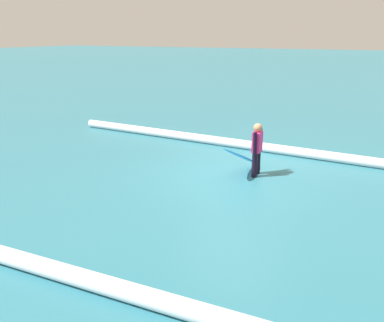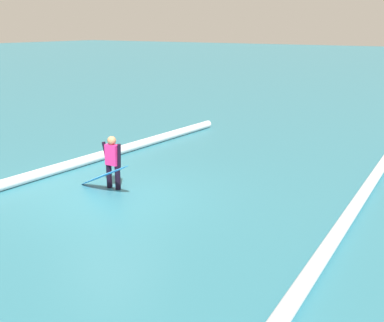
% 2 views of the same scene
% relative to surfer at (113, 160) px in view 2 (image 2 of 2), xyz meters
% --- Properties ---
extents(ground_plane, '(190.93, 190.93, 0.00)m').
position_rel_surfer_xyz_m(ground_plane, '(0.54, 0.24, -0.76)').
color(ground_plane, '#2B6D7D').
extents(surfer, '(0.22, 0.60, 1.37)m').
position_rel_surfer_xyz_m(surfer, '(0.00, 0.00, 0.00)').
color(surfer, black).
rests_on(surfer, ground_plane).
extents(surfboard, '(0.56, 1.93, 0.93)m').
position_rel_surfer_xyz_m(surfboard, '(0.36, 0.02, -0.32)').
color(surfboard, '#268CE5').
rests_on(surfboard, ground_plane).
extents(wave_crest_foreground, '(15.44, 0.79, 0.28)m').
position_rel_surfer_xyz_m(wave_crest_foreground, '(-0.07, -2.19, -0.62)').
color(wave_crest_foreground, white).
rests_on(wave_crest_foreground, ground_plane).
extents(wave_crest_midground, '(19.69, 1.46, 0.28)m').
position_rel_surfer_xyz_m(wave_crest_midground, '(-0.34, 5.69, -0.63)').
color(wave_crest_midground, white).
rests_on(wave_crest_midground, ground_plane).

